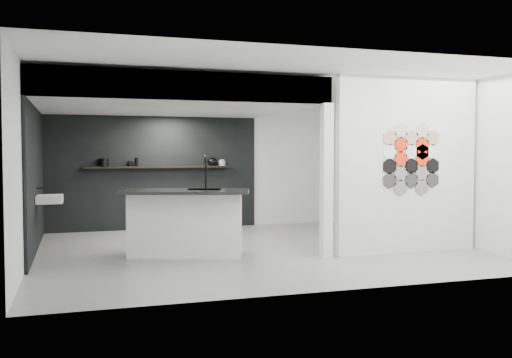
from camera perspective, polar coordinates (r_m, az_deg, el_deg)
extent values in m
cube|color=slate|center=(9.53, -0.03, -7.04)|extent=(7.00, 6.00, 0.01)
cube|color=silver|center=(9.43, 14.87, 1.34)|extent=(2.45, 0.15, 2.80)
cube|color=black|center=(12.03, -10.24, 0.60)|extent=(4.40, 0.04, 2.35)
cube|color=black|center=(9.99, -21.22, 0.03)|extent=(0.04, 4.00, 2.35)
cube|color=silver|center=(10.12, -8.88, 8.01)|extent=(4.40, 4.00, 0.40)
cube|color=silver|center=(8.76, 7.07, -0.16)|extent=(0.16, 0.16, 2.35)
cube|color=silver|center=(8.23, -6.83, 9.24)|extent=(4.40, 0.16, 0.40)
cube|color=silver|center=(9.80, -19.92, -1.90)|extent=(0.40, 0.60, 0.12)
cube|color=black|center=(11.94, -9.71, 1.19)|extent=(3.00, 0.15, 0.04)
cube|color=silver|center=(8.93, -7.02, -4.50)|extent=(1.83, 1.12, 0.99)
cube|color=black|center=(8.79, -7.11, -1.24)|extent=(2.12, 1.41, 0.05)
cube|color=black|center=(8.91, -5.16, -1.08)|extent=(0.62, 0.57, 0.02)
cylinder|color=black|center=(9.12, -5.04, 0.50)|extent=(0.03, 0.03, 0.46)
torus|color=black|center=(9.05, -5.08, 1.94)|extent=(0.07, 0.16, 0.16)
cylinder|color=black|center=(11.84, -14.99, 1.61)|extent=(0.20, 0.20, 0.16)
ellipsoid|color=black|center=(12.14, -4.39, 1.74)|extent=(0.26, 0.26, 0.17)
cylinder|color=gray|center=(12.19, -3.41, 1.60)|extent=(0.17, 0.17, 0.10)
cylinder|color=gray|center=(12.19, -3.41, 1.66)|extent=(0.10, 0.10, 0.13)
cylinder|color=black|center=(11.88, -11.86, 1.68)|extent=(0.09, 0.09, 0.18)
cylinder|color=black|center=(11.87, -12.55, 1.50)|extent=(0.09, 0.09, 0.10)
cylinder|color=#2D2D2D|center=(9.17, 13.21, -0.16)|extent=(0.26, 0.02, 0.26)
cylinder|color=black|center=(9.16, 13.23, 1.25)|extent=(0.26, 0.02, 0.26)
cylinder|color=white|center=(9.16, 13.24, 2.66)|extent=(0.26, 0.02, 0.26)
cylinder|color=tan|center=(9.16, 13.26, 4.06)|extent=(0.26, 0.02, 0.26)
cylinder|color=#66635E|center=(9.28, 14.24, -0.83)|extent=(0.26, 0.02, 0.26)
cylinder|color=silver|center=(9.27, 14.25, 0.56)|extent=(0.26, 0.02, 0.26)
cylinder|color=red|center=(9.26, 14.27, 1.95)|extent=(0.26, 0.02, 0.26)
cylinder|color=red|center=(9.26, 14.29, 3.34)|extent=(0.26, 0.02, 0.26)
cylinder|color=beige|center=(9.27, 14.30, 4.73)|extent=(0.26, 0.02, 0.26)
cylinder|color=#2D2D2D|center=(9.38, 15.26, -0.12)|extent=(0.26, 0.02, 0.26)
cylinder|color=black|center=(9.37, 15.28, 1.25)|extent=(0.26, 0.02, 0.26)
cylinder|color=white|center=(9.37, 15.29, 2.63)|extent=(0.26, 0.02, 0.26)
cylinder|color=tan|center=(9.37, 15.31, 4.01)|extent=(0.26, 0.02, 0.26)
cylinder|color=#66635E|center=(9.49, 16.24, -0.78)|extent=(0.26, 0.02, 0.26)
cylinder|color=silver|center=(9.48, 16.26, 0.58)|extent=(0.26, 0.02, 0.26)
cylinder|color=red|center=(9.47, 16.28, 1.94)|extent=(0.26, 0.02, 0.26)
cylinder|color=red|center=(9.47, 16.29, 3.30)|extent=(0.26, 0.02, 0.26)
cylinder|color=beige|center=(9.48, 16.31, 4.66)|extent=(0.26, 0.02, 0.26)
cylinder|color=#2D2D2D|center=(9.59, 17.22, -0.09)|extent=(0.26, 0.02, 0.26)
cylinder|color=black|center=(9.59, 17.24, 1.26)|extent=(0.26, 0.02, 0.26)
cylinder|color=white|center=(9.58, 17.25, 2.61)|extent=(0.26, 0.02, 0.26)
cylinder|color=tan|center=(9.59, 17.27, 3.95)|extent=(0.26, 0.02, 0.26)
cylinder|color=red|center=(9.47, 16.29, 2.62)|extent=(0.26, 0.02, 0.26)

